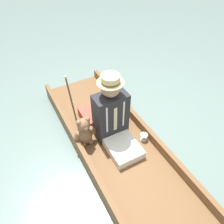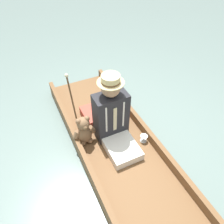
{
  "view_description": "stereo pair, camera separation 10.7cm",
  "coord_description": "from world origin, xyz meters",
  "px_view_note": "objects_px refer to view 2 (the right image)",
  "views": [
    {
      "loc": [
        0.91,
        1.63,
        2.37
      ],
      "look_at": [
        -0.03,
        -0.08,
        0.54
      ],
      "focal_mm": 35.0,
      "sensor_mm": 36.0,
      "label": 1
    },
    {
      "loc": [
        0.81,
        1.68,
        2.37
      ],
      "look_at": [
        -0.03,
        -0.08,
        0.54
      ],
      "focal_mm": 35.0,
      "sensor_mm": 36.0,
      "label": 2
    }
  ],
  "objects_px": {
    "walking_cane": "(73,104)",
    "teddy_bear": "(84,131)",
    "seated_person": "(113,117)",
    "wine_glass": "(144,137)"
  },
  "relations": [
    {
      "from": "wine_glass",
      "to": "walking_cane",
      "type": "distance_m",
      "value": 1.01
    },
    {
      "from": "teddy_bear",
      "to": "wine_glass",
      "type": "distance_m",
      "value": 0.78
    },
    {
      "from": "walking_cane",
      "to": "teddy_bear",
      "type": "bearing_deg",
      "value": 102.09
    },
    {
      "from": "teddy_bear",
      "to": "wine_glass",
      "type": "relative_size",
      "value": 4.46
    },
    {
      "from": "walking_cane",
      "to": "seated_person",
      "type": "bearing_deg",
      "value": 146.03
    },
    {
      "from": "seated_person",
      "to": "walking_cane",
      "type": "relative_size",
      "value": 1.06
    },
    {
      "from": "seated_person",
      "to": "wine_glass",
      "type": "xyz_separation_m",
      "value": [
        -0.34,
        0.24,
        -0.3
      ]
    },
    {
      "from": "seated_person",
      "to": "wine_glass",
      "type": "distance_m",
      "value": 0.51
    },
    {
      "from": "seated_person",
      "to": "walking_cane",
      "type": "height_order",
      "value": "seated_person"
    },
    {
      "from": "seated_person",
      "to": "teddy_bear",
      "type": "bearing_deg",
      "value": -3.5
    }
  ]
}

